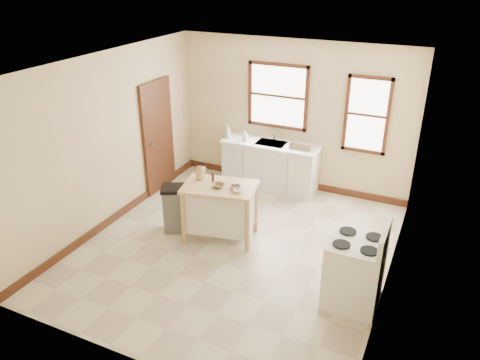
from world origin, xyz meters
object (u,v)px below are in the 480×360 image
Objects in this scene: soap_bottle_b at (245,136)px; knife_block at (201,173)px; bowl_a at (218,186)px; pepper_grinder at (213,177)px; soap_bottle_a at (228,132)px; bowl_c at (238,191)px; kitchen_island at (220,212)px; dish_rack at (303,146)px; trash_bin at (175,209)px; bowl_b at (235,187)px; gas_stove at (355,263)px.

knife_block is (0.06, -1.84, -0.01)m from soap_bottle_b.
pepper_grinder is at bearing 138.51° from bowl_a.
soap_bottle_a is 2.30m from bowl_c.
knife_block is (-0.38, 0.10, 0.55)m from kitchen_island.
kitchen_island is at bearing -93.68° from dish_rack.
bowl_c reaches higher than trash_bin.
soap_bottle_b reaches higher than bowl_c.
soap_bottle_b is 2.04m from bowl_b.
knife_block is at bearing -179.80° from pepper_grinder.
bowl_a is 1.22× the size of bowl_c.
dish_rack reaches higher than trash_bin.
dish_rack is at bearing 70.89° from knife_block.
bowl_a is at bearing 164.78° from gas_stove.
pepper_grinder is 0.43m from bowl_b.
soap_bottle_b is 0.24× the size of trash_bin.
knife_block is (0.42, -1.82, -0.04)m from soap_bottle_a.
soap_bottle_b is 2.17m from trash_bin.
bowl_c is (0.34, -0.08, 0.48)m from kitchen_island.
soap_bottle_a is 1.74× the size of pepper_grinder.
kitchen_island reaches higher than trash_bin.
dish_rack is at bearing 60.11° from kitchen_island.
bowl_a is at bearing -164.17° from bowl_b.
trash_bin is 0.67× the size of gas_stove.
bowl_c is at bearing -3.43° from knife_block.
trash_bin is (0.04, -2.04, -0.66)m from soap_bottle_a.
kitchen_island is at bearing -30.00° from pepper_grinder.
soap_bottle_a is 0.23× the size of kitchen_island.
bowl_b is at bearing -19.13° from trash_bin.
bowl_c is (-0.33, -2.07, -0.04)m from dish_rack.
bowl_b is (0.70, -1.91, -0.09)m from soap_bottle_b.
gas_stove is (1.91, -0.59, -0.35)m from bowl_c.
pepper_grinder is 0.80× the size of bowl_a.
pepper_grinder is (0.21, 0.00, -0.02)m from knife_block.
soap_bottle_a reaches higher than bowl_a.
soap_bottle_a is 2.14m from trash_bin.
kitchen_island is 5.94× the size of bowl_a.
bowl_c is 0.20× the size of trash_bin.
soap_bottle_b reaches higher than bowl_b.
bowl_b is (0.25, 0.02, 0.47)m from kitchen_island.
gas_stove reaches higher than bowl_c.
bowl_c is (0.79, -2.01, -0.08)m from soap_bottle_b.
bowl_c is (1.14, -2.00, -0.12)m from soap_bottle_a.
trash_bin is at bearing -109.14° from dish_rack.
pepper_grinder is at bearing 169.64° from bowl_b.
soap_bottle_b reaches higher than trash_bin.
soap_bottle_b is at bearing 54.42° from trash_bin.
bowl_b is at bearing 3.15° from knife_block.
soap_bottle_a is 1.87m from knife_block.
gas_stove reaches higher than kitchen_island.
kitchen_island is at bearing 167.42° from bowl_c.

